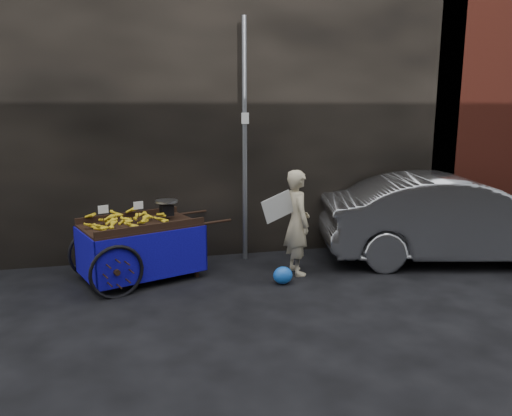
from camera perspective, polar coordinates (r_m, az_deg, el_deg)
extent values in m
plane|color=black|center=(7.44, -1.42, -8.86)|extent=(80.00, 80.00, 0.00)
cube|color=black|center=(9.43, -10.91, 10.80)|extent=(11.00, 2.00, 5.00)
cube|color=#591E14|center=(11.69, 23.41, 10.19)|extent=(3.00, 2.00, 5.00)
cylinder|color=slate|center=(8.32, -1.31, 7.47)|extent=(0.08, 0.08, 4.00)
cube|color=white|center=(8.26, -1.25, 10.22)|extent=(0.12, 0.02, 0.18)
cube|color=black|center=(7.71, -13.12, -2.01)|extent=(1.91, 1.55, 0.06)
cube|color=black|center=(8.14, -14.36, -0.83)|extent=(1.56, 0.62, 0.10)
cube|color=black|center=(7.25, -11.78, -2.22)|extent=(1.56, 0.62, 0.10)
cube|color=black|center=(7.73, -6.85, -4.92)|extent=(0.07, 0.07, 0.83)
cube|color=black|center=(8.45, -9.41, -3.56)|extent=(0.07, 0.07, 0.83)
cylinder|color=black|center=(7.79, -4.56, -1.60)|extent=(0.50, 0.22, 0.04)
cylinder|color=black|center=(8.50, -7.28, -0.53)|extent=(0.50, 0.22, 0.04)
torus|color=black|center=(7.15, -15.63, -7.09)|extent=(0.74, 0.32, 0.77)
torus|color=black|center=(8.18, -18.11, -4.88)|extent=(0.74, 0.32, 0.77)
cylinder|color=black|center=(7.66, -16.95, -5.91)|extent=(0.45, 1.10, 0.05)
cube|color=#0A067D|center=(7.33, -11.52, -5.50)|extent=(1.59, 0.61, 0.70)
cube|color=#0A067D|center=(8.28, -14.31, -3.64)|extent=(1.59, 0.61, 0.70)
cube|color=#0A067D|center=(7.56, -18.95, -5.37)|extent=(0.40, 1.01, 0.70)
cube|color=#0A067D|center=(8.12, -7.48, -3.68)|extent=(0.40, 1.01, 0.70)
cube|color=black|center=(7.89, -10.16, -0.27)|extent=(0.22, 0.20, 0.17)
cylinder|color=silver|center=(7.86, -10.20, 0.76)|extent=(0.45, 0.45, 0.03)
cube|color=white|center=(7.36, -17.06, -0.15)|extent=(0.14, 0.06, 0.11)
cube|color=white|center=(7.52, -13.30, 0.30)|extent=(0.14, 0.06, 0.11)
imported|color=#BDAF8C|center=(7.78, 4.73, -1.65)|extent=(0.43, 0.63, 1.65)
cube|color=silver|center=(7.53, 2.53, 0.15)|extent=(0.57, 0.16, 0.50)
ellipsoid|color=blue|center=(7.47, 3.09, -7.69)|extent=(0.29, 0.24, 0.27)
imported|color=#A8AAAF|center=(9.09, 21.75, -1.11)|extent=(4.66, 2.49, 1.46)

